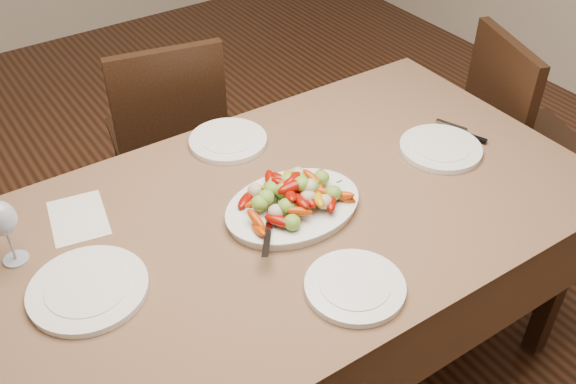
% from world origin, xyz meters
% --- Properties ---
extents(floor, '(6.00, 6.00, 0.00)m').
position_xyz_m(floor, '(0.00, 0.00, 0.00)').
color(floor, '#3A1F11').
rests_on(floor, ground).
extents(dining_table, '(1.85, 1.07, 0.76)m').
position_xyz_m(dining_table, '(-0.03, -0.15, 0.38)').
color(dining_table, brown).
rests_on(dining_table, ground).
extents(chair_far, '(0.50, 0.50, 0.95)m').
position_xyz_m(chair_far, '(-0.00, 0.79, 0.47)').
color(chair_far, black).
rests_on(chair_far, ground).
extents(chair_right, '(0.54, 0.54, 0.95)m').
position_xyz_m(chair_right, '(1.19, -0.09, 0.47)').
color(chair_right, black).
rests_on(chair_right, ground).
extents(serving_platter, '(0.40, 0.30, 0.02)m').
position_xyz_m(serving_platter, '(-0.03, -0.17, 0.77)').
color(serving_platter, white).
rests_on(serving_platter, dining_table).
extents(roasted_vegetables, '(0.33, 0.22, 0.09)m').
position_xyz_m(roasted_vegetables, '(-0.03, -0.17, 0.83)').
color(roasted_vegetables, '#7D0A02').
rests_on(roasted_vegetables, serving_platter).
extents(serving_spoon, '(0.26, 0.22, 0.03)m').
position_xyz_m(serving_spoon, '(-0.10, -0.20, 0.81)').
color(serving_spoon, '#9EA0A8').
rests_on(serving_spoon, serving_platter).
extents(plate_left, '(0.30, 0.30, 0.02)m').
position_xyz_m(plate_left, '(-0.62, -0.13, 0.77)').
color(plate_left, white).
rests_on(plate_left, dining_table).
extents(plate_right, '(0.26, 0.26, 0.02)m').
position_xyz_m(plate_right, '(0.53, -0.19, 0.77)').
color(plate_right, white).
rests_on(plate_right, dining_table).
extents(plate_far, '(0.25, 0.25, 0.02)m').
position_xyz_m(plate_far, '(-0.01, 0.24, 0.77)').
color(plate_far, white).
rests_on(plate_far, dining_table).
extents(plate_near, '(0.25, 0.25, 0.02)m').
position_xyz_m(plate_near, '(-0.07, -0.50, 0.77)').
color(plate_near, white).
rests_on(plate_near, dining_table).
extents(wine_glass, '(0.08, 0.08, 0.20)m').
position_xyz_m(wine_glass, '(-0.74, 0.08, 0.86)').
color(wine_glass, '#8C99A5').
rests_on(wine_glass, dining_table).
extents(menu_card, '(0.19, 0.23, 0.00)m').
position_xyz_m(menu_card, '(-0.55, 0.15, 0.76)').
color(menu_card, silver).
rests_on(menu_card, dining_table).
extents(table_knife, '(0.09, 0.19, 0.01)m').
position_xyz_m(table_knife, '(0.67, -0.16, 0.76)').
color(table_knife, '#9EA0A8').
rests_on(table_knife, dining_table).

